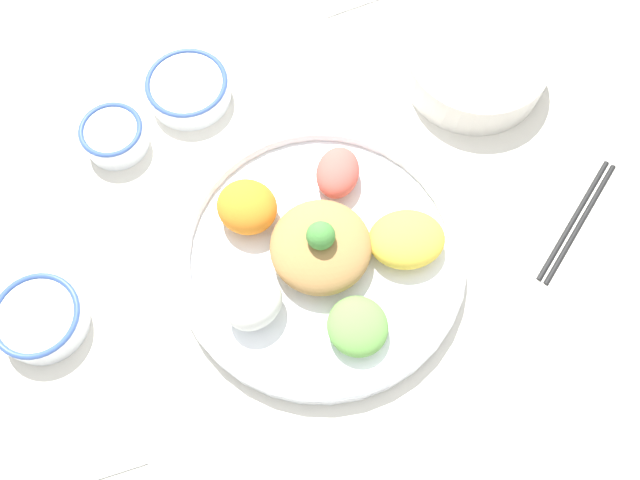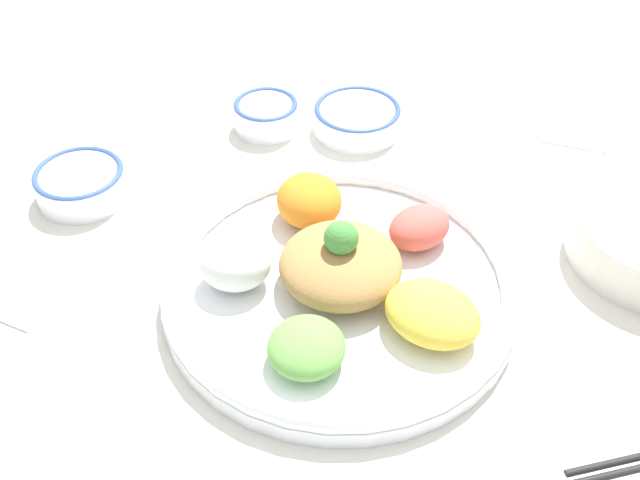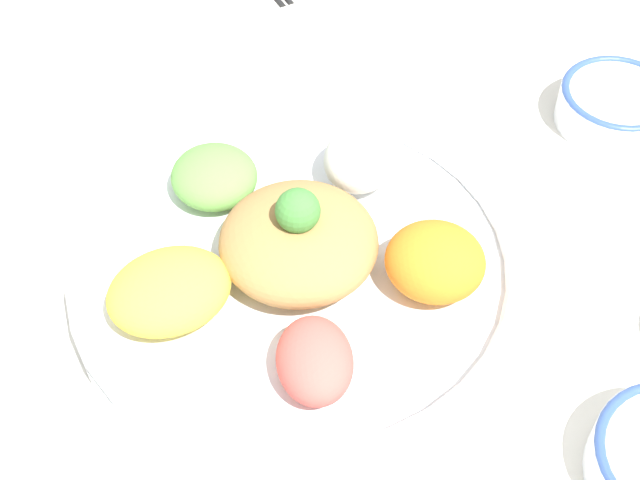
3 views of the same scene
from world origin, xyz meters
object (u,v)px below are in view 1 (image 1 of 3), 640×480
(salad_platter, at_px, (321,253))
(rice_bowl_blue, at_px, (40,318))
(side_serving_bowl, at_px, (476,63))
(chopsticks_pair_near, at_px, (578,220))
(sauce_bowl_red, at_px, (188,88))
(sauce_bowl_dark, at_px, (113,136))
(serving_spoon_main, at_px, (143,459))

(salad_platter, xyz_separation_m, rice_bowl_blue, (0.24, -0.25, -0.00))
(side_serving_bowl, relative_size, chopsticks_pair_near, 0.97)
(salad_platter, bearing_deg, sauce_bowl_red, -112.91)
(rice_bowl_blue, height_order, sauce_bowl_dark, same)
(sauce_bowl_red, xyz_separation_m, sauce_bowl_dark, (0.12, -0.04, 0.00))
(salad_platter, height_order, serving_spoon_main, salad_platter)
(sauce_bowl_red, bearing_deg, side_serving_bowl, 125.00)
(rice_bowl_blue, relative_size, side_serving_bowl, 0.53)
(salad_platter, bearing_deg, rice_bowl_blue, -45.95)
(sauce_bowl_dark, distance_m, side_serving_bowl, 0.51)
(rice_bowl_blue, distance_m, sauce_bowl_dark, 0.26)
(rice_bowl_blue, bearing_deg, serving_spoon_main, 70.63)
(rice_bowl_blue, bearing_deg, side_serving_bowl, 153.48)
(sauce_bowl_red, distance_m, serving_spoon_main, 0.49)
(salad_platter, xyz_separation_m, sauce_bowl_red, (-0.12, -0.29, -0.00))
(serving_spoon_main, bearing_deg, rice_bowl_blue, -67.07)
(sauce_bowl_dark, bearing_deg, chopsticks_pair_near, 109.59)
(sauce_bowl_dark, bearing_deg, serving_spoon_main, 41.00)
(rice_bowl_blue, distance_m, chopsticks_pair_near, 0.69)
(salad_platter, xyz_separation_m, side_serving_bowl, (-0.35, 0.05, 0.01))
(chopsticks_pair_near, bearing_deg, sauce_bowl_red, -76.05)
(sauce_bowl_dark, bearing_deg, rice_bowl_blue, 17.50)
(sauce_bowl_red, xyz_separation_m, rice_bowl_blue, (0.36, 0.04, 0.00))
(rice_bowl_blue, bearing_deg, chopsticks_pair_near, 131.67)
(salad_platter, relative_size, side_serving_bowl, 1.83)
(salad_platter, bearing_deg, side_serving_bowl, 172.42)
(rice_bowl_blue, xyz_separation_m, sauce_bowl_dark, (-0.25, -0.08, 0.00))
(salad_platter, xyz_separation_m, serving_spoon_main, (0.31, -0.05, -0.02))
(sauce_bowl_dark, height_order, serving_spoon_main, sauce_bowl_dark)
(chopsticks_pair_near, bearing_deg, rice_bowl_blue, -44.26)
(sauce_bowl_red, relative_size, sauce_bowl_dark, 1.34)
(rice_bowl_blue, bearing_deg, sauce_bowl_red, -174.43)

